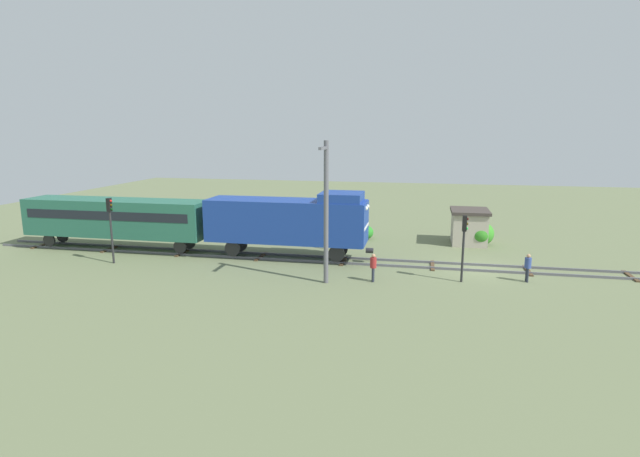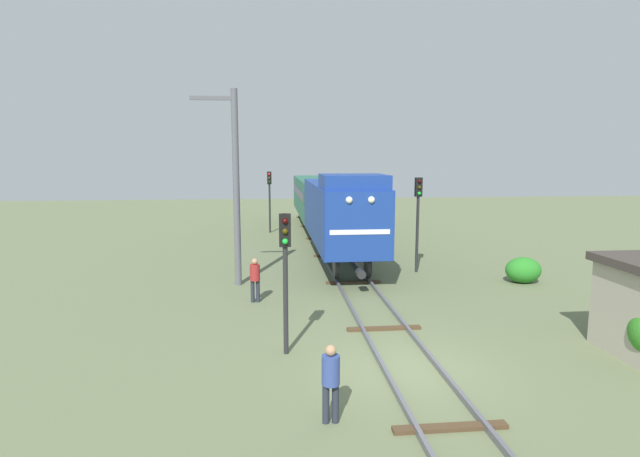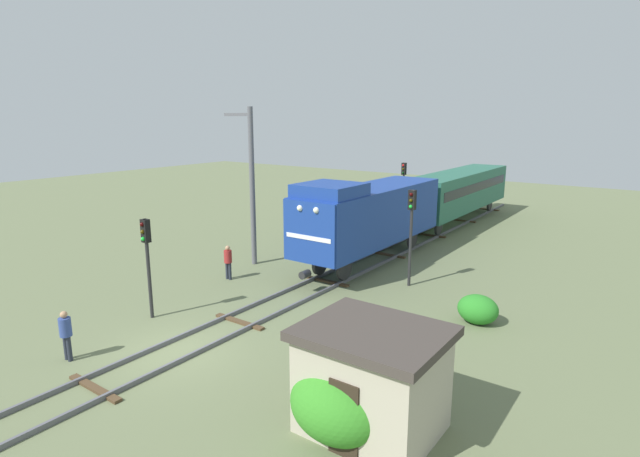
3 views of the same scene
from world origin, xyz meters
The scene contains 11 objects.
ground_plane centered at (0.00, 0.00, 0.00)m, with size 107.17×107.17×0.00m, color #66704C.
railway_track centered at (0.00, 0.00, 0.07)m, with size 2.40×71.45×0.16m.
locomotive centered at (0.00, 12.79, 2.77)m, with size 2.90×11.60×4.60m.
passenger_car_leading centered at (0.00, 26.12, 2.52)m, with size 2.84×14.00×3.66m.
traffic_signal_near centered at (-3.20, 1.34, 2.78)m, with size 0.32×0.34×3.98m.
traffic_signal_mid centered at (3.40, 10.79, 3.14)m, with size 0.32×0.34×4.55m.
traffic_signal_far centered at (-3.60, 24.14, 3.08)m, with size 0.32×0.34×4.45m.
worker_near_track centered at (-2.40, -2.46, 1.00)m, with size 0.38×0.38×1.70m.
worker_by_signal centered at (-4.20, 6.50, 1.00)m, with size 0.38×0.38×1.70m.
catenary_mast centered at (-5.06, 9.20, 4.40)m, with size 1.94×0.28×8.30m.
bush_mid centered at (7.48, 8.30, 0.57)m, with size 1.56×1.28×1.13m, color #2A8226.
Camera 2 is at (-3.61, -12.15, 5.53)m, focal length 28.00 mm.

